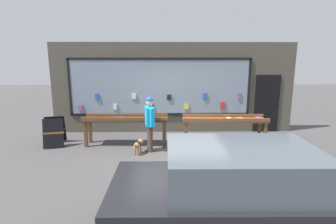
{
  "coord_description": "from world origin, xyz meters",
  "views": [
    {
      "loc": [
        -0.4,
        -7.09,
        2.69
      ],
      "look_at": [
        -0.23,
        0.63,
        1.09
      ],
      "focal_mm": 28.0,
      "sensor_mm": 36.0,
      "label": 1
    }
  ],
  "objects_px": {
    "sandwich_board_sign": "(55,131)",
    "parked_car": "(240,190)",
    "display_table_left": "(126,121)",
    "small_dog": "(138,144)",
    "display_table_right": "(224,122)",
    "person_browsing": "(150,120)"
  },
  "relations": [
    {
      "from": "display_table_left",
      "to": "display_table_right",
      "type": "xyz_separation_m",
      "value": [
        3.08,
        0.0,
        -0.03
      ]
    },
    {
      "from": "small_dog",
      "to": "sandwich_board_sign",
      "type": "bearing_deg",
      "value": 93.64
    },
    {
      "from": "display_table_left",
      "to": "display_table_right",
      "type": "bearing_deg",
      "value": 0.05
    },
    {
      "from": "person_browsing",
      "to": "display_table_left",
      "type": "bearing_deg",
      "value": 41.26
    },
    {
      "from": "display_table_left",
      "to": "small_dog",
      "type": "height_order",
      "value": "display_table_left"
    },
    {
      "from": "display_table_left",
      "to": "person_browsing",
      "type": "bearing_deg",
      "value": -36.41
    },
    {
      "from": "display_table_right",
      "to": "small_dog",
      "type": "height_order",
      "value": "display_table_right"
    },
    {
      "from": "display_table_left",
      "to": "small_dog",
      "type": "distance_m",
      "value": 1.02
    },
    {
      "from": "sandwich_board_sign",
      "to": "display_table_left",
      "type": "bearing_deg",
      "value": -15.22
    },
    {
      "from": "display_table_left",
      "to": "small_dog",
      "type": "xyz_separation_m",
      "value": [
        0.44,
        -0.78,
        -0.49
      ]
    },
    {
      "from": "display_table_left",
      "to": "display_table_right",
      "type": "distance_m",
      "value": 3.08
    },
    {
      "from": "display_table_left",
      "to": "parked_car",
      "type": "distance_m",
      "value": 4.9
    },
    {
      "from": "display_table_left",
      "to": "sandwich_board_sign",
      "type": "relative_size",
      "value": 2.83
    },
    {
      "from": "display_table_left",
      "to": "display_table_right",
      "type": "height_order",
      "value": "display_table_left"
    },
    {
      "from": "sandwich_board_sign",
      "to": "display_table_right",
      "type": "bearing_deg",
      "value": -14.24
    },
    {
      "from": "display_table_left",
      "to": "sandwich_board_sign",
      "type": "height_order",
      "value": "display_table_left"
    },
    {
      "from": "parked_car",
      "to": "person_browsing",
      "type": "bearing_deg",
      "value": 113.02
    },
    {
      "from": "person_browsing",
      "to": "small_dog",
      "type": "bearing_deg",
      "value": 110.77
    },
    {
      "from": "small_dog",
      "to": "sandwich_board_sign",
      "type": "height_order",
      "value": "sandwich_board_sign"
    },
    {
      "from": "person_browsing",
      "to": "display_table_right",
      "type": "bearing_deg",
      "value": -88.44
    },
    {
      "from": "small_dog",
      "to": "parked_car",
      "type": "bearing_deg",
      "value": -131.26
    },
    {
      "from": "sandwich_board_sign",
      "to": "parked_car",
      "type": "xyz_separation_m",
      "value": [
        4.56,
        -4.39,
        0.29
      ]
    }
  ]
}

